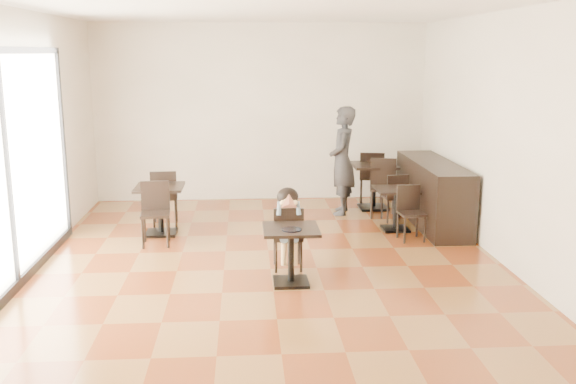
{
  "coord_description": "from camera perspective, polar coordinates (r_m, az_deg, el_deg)",
  "views": [
    {
      "loc": [
        -0.31,
        -7.69,
        2.68
      ],
      "look_at": [
        0.22,
        -0.03,
        1.0
      ],
      "focal_mm": 40.0,
      "sensor_mm": 36.0,
      "label": 1
    }
  ],
  "objects": [
    {
      "name": "wall_left",
      "position": [
        8.22,
        -23.07,
        3.81
      ],
      "size": [
        0.01,
        8.0,
        3.2
      ],
      "primitive_type": "cube",
      "color": "white",
      "rests_on": "floor"
    },
    {
      "name": "wall_back",
      "position": [
        11.75,
        -2.44,
        7.05
      ],
      "size": [
        6.0,
        0.01,
        3.2
      ],
      "primitive_type": "cube",
      "color": "white",
      "rests_on": "floor"
    },
    {
      "name": "ceiling",
      "position": [
        7.72,
        -1.71,
        16.2
      ],
      "size": [
        6.0,
        8.0,
        0.01
      ],
      "primitive_type": "cube",
      "color": "white",
      "rests_on": "floor"
    },
    {
      "name": "child_table",
      "position": [
        7.55,
        0.26,
        -5.7
      ],
      "size": [
        0.65,
        0.65,
        0.68
      ],
      "primitive_type": null,
      "color": "black",
      "rests_on": "floor"
    },
    {
      "name": "service_counter",
      "position": [
        10.37,
        12.73,
        -0.11
      ],
      "size": [
        0.6,
        2.4,
        1.0
      ],
      "primitive_type": "cube",
      "color": "black",
      "rests_on": "floor"
    },
    {
      "name": "chair_left_a",
      "position": [
        10.27,
        -10.92,
        -0.45
      ],
      "size": [
        0.43,
        0.43,
        0.89
      ],
      "primitive_type": null,
      "rotation": [
        0.0,
        0.0,
        3.22
      ],
      "color": "black",
      "rests_on": "floor"
    },
    {
      "name": "cafe_table_left",
      "position": [
        9.76,
        -11.28,
        -1.6
      ],
      "size": [
        0.75,
        0.75,
        0.74
      ],
      "primitive_type": null,
      "rotation": [
        0.0,
        0.0,
        0.07
      ],
      "color": "black",
      "rests_on": "floor"
    },
    {
      "name": "chair_left_b",
      "position": [
        9.21,
        -11.72,
        -1.96
      ],
      "size": [
        0.43,
        0.43,
        0.89
      ],
      "primitive_type": null,
      "rotation": [
        0.0,
        0.0,
        0.07
      ],
      "color": "black",
      "rests_on": "floor"
    },
    {
      "name": "cafe_table_mid",
      "position": [
        9.94,
        9.55,
        -1.53
      ],
      "size": [
        0.68,
        0.68,
        0.65
      ],
      "primitive_type": null,
      "rotation": [
        0.0,
        0.0,
        0.11
      ],
      "color": "black",
      "rests_on": "floor"
    },
    {
      "name": "pizza_slice",
      "position": [
        7.75,
        0.07,
        -0.98
      ],
      "size": [
        0.24,
        0.18,
        0.06
      ],
      "primitive_type": null,
      "color": "tan",
      "rests_on": "child"
    },
    {
      "name": "chair_back_b",
      "position": [
        10.7,
        8.45,
        0.31
      ],
      "size": [
        0.5,
        0.5,
        0.95
      ],
      "primitive_type": null,
      "rotation": [
        0.0,
        0.0,
        -0.19
      ],
      "color": "black",
      "rests_on": "floor"
    },
    {
      "name": "chair_back_a",
      "position": [
        11.63,
        7.44,
        1.31
      ],
      "size": [
        0.5,
        0.5,
        0.95
      ],
      "primitive_type": null,
      "rotation": [
        0.0,
        0.0,
        2.96
      ],
      "color": "black",
      "rests_on": "floor"
    },
    {
      "name": "wall_front",
      "position": [
        3.86,
        0.82,
        -3.89
      ],
      "size": [
        6.0,
        0.01,
        3.2
      ],
      "primitive_type": "cube",
      "color": "white",
      "rests_on": "floor"
    },
    {
      "name": "cafe_table_back",
      "position": [
        11.24,
        7.61,
        0.49
      ],
      "size": [
        0.87,
        0.87,
        0.79
      ],
      "primitive_type": null,
      "rotation": [
        0.0,
        0.0,
        -0.19
      ],
      "color": "black",
      "rests_on": "floor"
    },
    {
      "name": "child",
      "position": [
        8.02,
        -0.02,
        -3.3
      ],
      "size": [
        0.37,
        0.52,
        1.03
      ],
      "primitive_type": null,
      "color": "gray",
      "rests_on": "child_chair"
    },
    {
      "name": "storefront_window",
      "position": [
        7.77,
        -23.91,
        1.8
      ],
      "size": [
        0.04,
        4.5,
        2.6
      ],
      "primitive_type": "cube",
      "color": "white",
      "rests_on": "floor"
    },
    {
      "name": "wall_right",
      "position": [
        8.44,
        19.22,
        4.31
      ],
      "size": [
        0.01,
        8.0,
        3.2
      ],
      "primitive_type": "cube",
      "color": "white",
      "rests_on": "floor"
    },
    {
      "name": "plate",
      "position": [
        7.35,
        0.32,
        -3.36
      ],
      "size": [
        0.23,
        0.23,
        0.01
      ],
      "primitive_type": "cylinder",
      "color": "black",
      "rests_on": "child_table"
    },
    {
      "name": "floor",
      "position": [
        8.15,
        -1.56,
        -6.86
      ],
      "size": [
        6.0,
        8.0,
        0.01
      ],
      "primitive_type": "cube",
      "color": "brown",
      "rests_on": "ground"
    },
    {
      "name": "chair_mid_a",
      "position": [
        10.47,
        9.41,
        -0.45
      ],
      "size": [
        0.39,
        0.39,
        0.78
      ],
      "primitive_type": null,
      "rotation": [
        0.0,
        0.0,
        3.25
      ],
      "color": "black",
      "rests_on": "floor"
    },
    {
      "name": "chair_mid_b",
      "position": [
        9.43,
        10.93,
        -1.92
      ],
      "size": [
        0.39,
        0.39,
        0.78
      ],
      "primitive_type": null,
      "rotation": [
        0.0,
        0.0,
        0.11
      ],
      "color": "black",
      "rests_on": "floor"
    },
    {
      "name": "adult_patron",
      "position": [
        10.75,
        4.85,
        2.78
      ],
      "size": [
        0.55,
        0.73,
        1.81
      ],
      "primitive_type": "imported",
      "rotation": [
        0.0,
        0.0,
        -1.76
      ],
      "color": "#323236",
      "rests_on": "floor"
    },
    {
      "name": "child_chair",
      "position": [
        8.05,
        -0.02,
        -4.02
      ],
      "size": [
        0.37,
        0.37,
        0.82
      ],
      "primitive_type": null,
      "rotation": [
        0.0,
        0.0,
        3.14
      ],
      "color": "black",
      "rests_on": "floor"
    }
  ]
}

